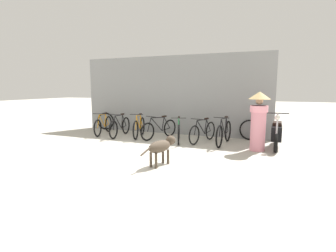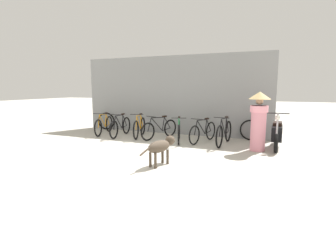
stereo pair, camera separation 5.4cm
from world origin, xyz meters
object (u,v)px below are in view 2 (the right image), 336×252
Objects in this scene: bicycle_0 at (104,125)px; motorcycle at (277,134)px; person_in_robes at (259,118)px; spare_tire_left at (106,121)px; bicycle_1 at (120,127)px; spare_tire_right at (250,130)px; bicycle_4 at (179,131)px; bicycle_3 at (160,129)px; bicycle_2 at (139,127)px; bicycle_6 at (224,133)px; stray_dog at (161,146)px; bicycle_5 at (203,132)px.

bicycle_0 is 6.04m from motorcycle.
person_in_robes is 6.32m from spare_tire_left.
bicycle_1 is at bearing -37.08° from spare_tire_left.
bicycle_0 reaches higher than spare_tire_right.
motorcycle is at bearing 75.90° from bicycle_4.
bicycle_3 is at bearing -88.89° from motorcycle.
bicycle_2 is at bearing 76.63° from bicycle_0.
bicycle_4 is 1.44m from bicycle_6.
bicycle_2 is 3.49m from stray_dog.
person_in_robes is at bearing 71.16° from bicycle_0.
person_in_robes is (1.01, -0.40, 0.55)m from bicycle_6.
bicycle_6 is 1.50× the size of stray_dog.
bicycle_6 is 1.21m from spare_tire_right.
bicycle_6 is 1.22m from person_in_robes.
motorcycle is (6.04, 0.08, 0.08)m from bicycle_0.
spare_tire_left is at bearing 63.96° from stray_dog.
spare_tire_left is (-2.88, 0.91, 0.03)m from bicycle_3.
bicycle_3 is at bearing -162.63° from spare_tire_right.
stray_dog is 3.02m from person_in_robes.
bicycle_1 is 1.06× the size of bicycle_4.
spare_tire_right is at bearing 127.13° from bicycle_3.
bicycle_2 reaches higher than bicycle_1.
bicycle_6 is 0.97× the size of motorcycle.
spare_tire_right is at bearing 137.91° from bicycle_5.
bicycle_6 is at bearing 24.18° from person_in_robes.
bicycle_5 is (0.74, 0.24, -0.01)m from bicycle_4.
person_in_robes is at bearing -76.36° from spare_tire_right.
motorcycle is 1.10× the size of person_in_robes.
bicycle_1 is at bearing -111.82° from bicycle_4.
person_in_robes is at bearing 101.05° from bicycle_3.
spare_tire_left is 1.03× the size of spare_tire_right.
bicycle_2 is at bearing -117.37° from bicycle_4.
stray_dog is at bearing -39.73° from motorcycle.
bicycle_0 is 4.54m from bicycle_6.
bicycle_5 is at bearing -95.20° from bicycle_6.
bicycle_2 is 4.52m from motorcycle.
person_in_robes is at bearing -24.64° from stray_dog.
bicycle_0 is at bearing -58.20° from spare_tire_left.
bicycle_2 is 0.78m from bicycle_3.
bicycle_3 is 1.01× the size of bicycle_5.
person_in_robes reaches higher than bicycle_0.
bicycle_5 is 2.20m from motorcycle.
motorcycle is at bearing 110.46° from bicycle_3.
bicycle_1 is 2.35× the size of spare_tire_left.
bicycle_1 is 5.23m from motorcycle.
stray_dog is 5.62m from spare_tire_left.
motorcycle is at bearing -7.41° from spare_tire_left.
spare_tire_right is at bearing 98.97° from bicycle_4.
bicycle_0 reaches higher than stray_dog.
bicycle_3 is at bearing 36.89° from person_in_robes.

